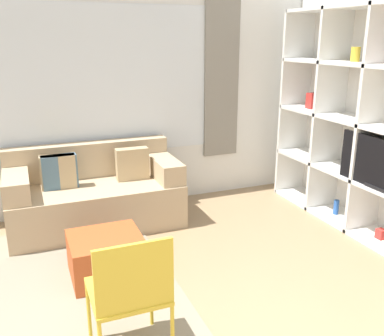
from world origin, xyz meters
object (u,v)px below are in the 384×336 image
object	(u,v)px
couch_main	(95,195)
folding_chair	(130,289)
shelving_unit	(377,125)
ottoman	(106,256)

from	to	relation	value
couch_main	folding_chair	xyz separation A→B (m)	(-0.15, -2.15, 0.19)
shelving_unit	ottoman	world-z (taller)	shelving_unit
couch_main	ottoman	xyz separation A→B (m)	(-0.10, -1.08, -0.15)
shelving_unit	folding_chair	size ratio (longest dim) A/B	3.02
ottoman	folding_chair	xyz separation A→B (m)	(-0.05, -1.07, 0.34)
couch_main	ottoman	size ratio (longest dim) A/B	2.98
shelving_unit	couch_main	bearing A→B (deg)	155.25
shelving_unit	couch_main	distance (m)	2.90
ottoman	folding_chair	size ratio (longest dim) A/B	0.67
shelving_unit	couch_main	world-z (taller)	shelving_unit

